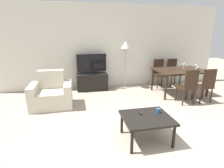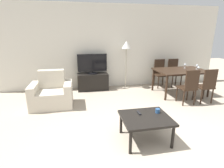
% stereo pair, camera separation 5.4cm
% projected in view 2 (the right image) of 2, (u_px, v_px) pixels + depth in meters
% --- Properties ---
extents(ground_plane, '(18.00, 18.00, 0.00)m').
position_uv_depth(ground_plane, '(160.00, 159.00, 2.62)').
color(ground_plane, tan).
extents(wall_back, '(7.66, 0.06, 2.70)m').
position_uv_depth(wall_back, '(112.00, 47.00, 5.82)').
color(wall_back, silver).
rests_on(wall_back, ground_plane).
extents(armchair, '(1.01, 0.75, 0.89)m').
position_uv_depth(armchair, '(52.00, 94.00, 4.45)').
color(armchair, beige).
rests_on(armchair, ground_plane).
extents(tv_stand, '(0.98, 0.44, 0.54)m').
position_uv_depth(tv_stand, '(93.00, 82.00, 5.73)').
color(tv_stand, black).
rests_on(tv_stand, ground_plane).
extents(tv, '(0.93, 0.32, 0.63)m').
position_uv_depth(tv, '(92.00, 64.00, 5.56)').
color(tv, black).
rests_on(tv, tv_stand).
extents(coffee_table, '(0.82, 0.71, 0.45)m').
position_uv_depth(coffee_table, '(146.00, 120.00, 2.99)').
color(coffee_table, black).
rests_on(coffee_table, ground_plane).
extents(dining_table, '(1.47, 1.00, 0.74)m').
position_uv_depth(dining_table, '(181.00, 72.00, 5.25)').
color(dining_table, black).
rests_on(dining_table, ground_plane).
extents(dining_chair_near, '(0.40, 0.40, 0.94)m').
position_uv_depth(dining_chair_near, '(189.00, 86.00, 4.48)').
color(dining_chair_near, black).
rests_on(dining_chair_near, ground_plane).
extents(dining_chair_far, '(0.40, 0.40, 0.94)m').
position_uv_depth(dining_chair_far, '(174.00, 71.00, 6.11)').
color(dining_chair_far, black).
rests_on(dining_chair_far, ground_plane).
extents(dining_chair_near_right, '(0.40, 0.40, 0.94)m').
position_uv_depth(dining_chair_near_right, '(206.00, 85.00, 4.58)').
color(dining_chair_near_right, black).
rests_on(dining_chair_near_right, ground_plane).
extents(dining_chair_far_left, '(0.40, 0.40, 0.94)m').
position_uv_depth(dining_chair_far_left, '(160.00, 72.00, 6.01)').
color(dining_chair_far_left, black).
rests_on(dining_chair_far_left, ground_plane).
extents(floor_lamp, '(0.31, 0.31, 1.56)m').
position_uv_depth(floor_lamp, '(126.00, 48.00, 5.62)').
color(floor_lamp, gray).
rests_on(floor_lamp, ground_plane).
extents(remote_primary, '(0.04, 0.15, 0.02)m').
position_uv_depth(remote_primary, '(139.00, 113.00, 3.10)').
color(remote_primary, black).
rests_on(remote_primary, coffee_table).
extents(cup_white_near, '(0.08, 0.08, 0.08)m').
position_uv_depth(cup_white_near, '(158.00, 111.00, 3.11)').
color(cup_white_near, navy).
rests_on(cup_white_near, coffee_table).
extents(wine_glass_left, '(0.07, 0.07, 0.15)m').
position_uv_depth(wine_glass_left, '(185.00, 65.00, 5.45)').
color(wine_glass_left, silver).
rests_on(wine_glass_left, dining_table).
extents(wine_glass_center, '(0.07, 0.07, 0.15)m').
position_uv_depth(wine_glass_center, '(199.00, 68.00, 4.99)').
color(wine_glass_center, silver).
rests_on(wine_glass_center, dining_table).
extents(wine_glass_right, '(0.07, 0.07, 0.15)m').
position_uv_depth(wine_glass_right, '(197.00, 66.00, 5.31)').
color(wine_glass_right, silver).
rests_on(wine_glass_right, dining_table).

